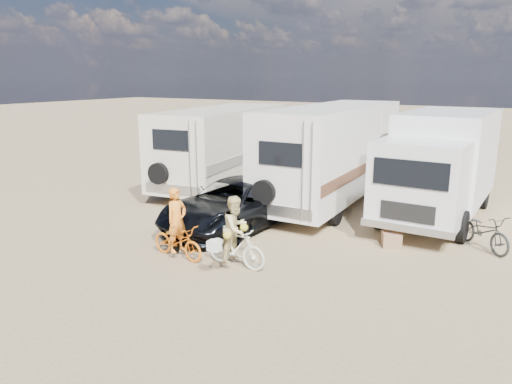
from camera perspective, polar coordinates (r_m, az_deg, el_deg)
The scene contains 12 objects.
ground at distance 11.94m, azimuth -2.59°, elevation -9.05°, with size 140.00×140.00×0.00m, color #A0855F.
rv_main at distance 17.81m, azimuth 9.04°, elevation 4.31°, with size 2.48×8.58×3.54m, color white, non-canonical shape.
rv_left at distance 20.17m, azimuth -3.94°, elevation 5.16°, with size 2.61×7.77×3.29m, color beige, non-canonical shape.
box_truck at distance 16.73m, azimuth 20.85°, elevation 2.80°, with size 2.62×7.15×3.43m, color white, non-canonical shape.
dark_suv at distance 14.88m, azimuth -2.59°, elevation -1.43°, with size 2.46×5.33×1.48m, color black.
bike_man at distance 12.65m, azimuth -9.24°, elevation -5.77°, with size 0.58×1.67×0.88m, color orange.
bike_woman at distance 11.89m, azimuth -2.39°, elevation -6.55°, with size 0.47×1.67×1.01m, color beige.
rider_man at distance 12.52m, azimuth -9.31°, elevation -4.05°, with size 0.61×0.40×1.68m, color orange.
rider_woman at distance 11.79m, azimuth -2.41°, elevation -5.15°, with size 0.79×0.61×1.62m, color #D7C482.
bike_parked at distance 14.46m, azimuth 25.28°, elevation -4.17°, with size 0.67×1.93×1.01m, color #242624.
cooler at distance 15.61m, azimuth 6.41°, elevation -2.77°, with size 0.55×0.40×0.44m, color #2B507E.
crate at distance 13.87m, azimuth 15.73°, elevation -5.41°, with size 0.50×0.50×0.40m, color #92694A.
Camera 1 is at (6.00, -9.25, 4.60)m, focal length 33.83 mm.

